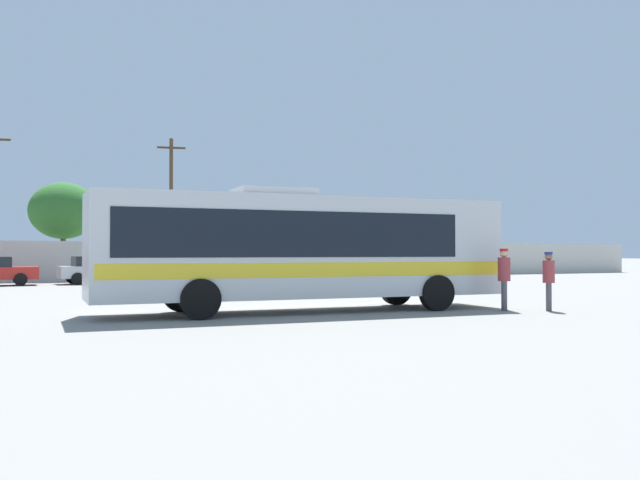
{
  "coord_description": "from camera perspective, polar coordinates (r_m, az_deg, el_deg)",
  "views": [
    {
      "loc": [
        -8.13,
        -18.18,
        1.7
      ],
      "look_at": [
        0.84,
        1.19,
        2.09
      ],
      "focal_mm": 38.69,
      "sensor_mm": 36.0,
      "label": 1
    }
  ],
  "objects": [
    {
      "name": "utility_pole_far",
      "position": [
        45.62,
        -12.22,
        2.8
      ],
      "size": [
        1.79,
        0.45,
        9.08
      ],
      "color": "#4C3823",
      "rests_on": "ground_plane"
    },
    {
      "name": "passenger_waiting_on_apron",
      "position": [
        21.06,
        18.39,
        -2.95
      ],
      "size": [
        0.48,
        0.48,
        1.71
      ],
      "color": "#4C4C51",
      "rests_on": "ground_plane"
    },
    {
      "name": "coach_bus_silver_yellow",
      "position": [
        19.76,
        -1.74,
        -0.53
      ],
      "size": [
        12.06,
        3.07,
        3.5
      ],
      "color": "silver",
      "rests_on": "ground_plane"
    },
    {
      "name": "parked_car_third_silver",
      "position": [
        39.23,
        -17.84,
        -2.31
      ],
      "size": [
        4.32,
        2.21,
        1.48
      ],
      "color": "#B7BABF",
      "rests_on": "ground_plane"
    },
    {
      "name": "ground_plane",
      "position": [
        29.38,
        -8.76,
        -4.34
      ],
      "size": [
        300.0,
        300.0,
        0.0
      ],
      "primitive_type": "plane",
      "color": "gray"
    },
    {
      "name": "parked_car_rightmost_black",
      "position": [
        40.27,
        -9.01,
        -2.28
      ],
      "size": [
        4.41,
        2.22,
        1.54
      ],
      "color": "black",
      "rests_on": "ground_plane"
    },
    {
      "name": "attendant_by_bus_door",
      "position": [
        20.79,
        14.98,
        -2.84
      ],
      "size": [
        0.51,
        0.51,
        1.81
      ],
      "color": "#4C4C51",
      "rests_on": "ground_plane"
    },
    {
      "name": "roadside_tree_midleft",
      "position": [
        45.21,
        -20.47,
        2.27
      ],
      "size": [
        4.1,
        4.1,
        6.0
      ],
      "color": "brown",
      "rests_on": "ground_plane"
    },
    {
      "name": "perimeter_wall",
      "position": [
        43.46,
        -14.07,
        -1.68
      ],
      "size": [
        80.0,
        0.3,
        2.36
      ],
      "primitive_type": "cube",
      "color": "beige",
      "rests_on": "ground_plane"
    }
  ]
}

